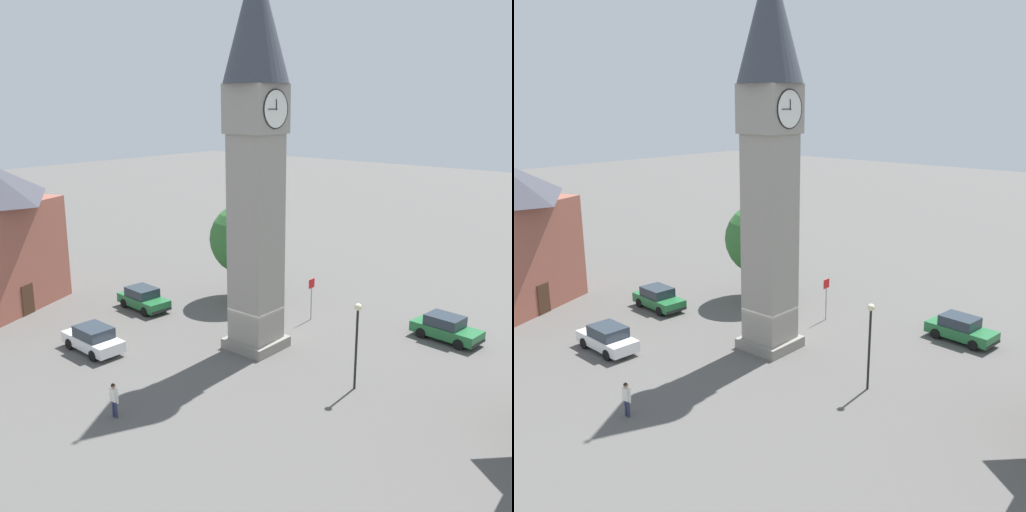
{
  "view_description": "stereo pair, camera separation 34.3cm",
  "coord_description": "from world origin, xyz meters",
  "views": [
    {
      "loc": [
        24.75,
        20.75,
        14.09
      ],
      "look_at": [
        0.0,
        0.0,
        5.55
      ],
      "focal_mm": 41.4,
      "sensor_mm": 36.0,
      "label": 1
    },
    {
      "loc": [
        24.53,
        21.02,
        14.09
      ],
      "look_at": [
        0.0,
        0.0,
        5.55
      ],
      "focal_mm": 41.4,
      "sensor_mm": 36.0,
      "label": 2
    }
  ],
  "objects": [
    {
      "name": "car_silver_kerb",
      "position": [
        6.51,
        -6.84,
        0.76
      ],
      "size": [
        1.95,
        4.2,
        1.53
      ],
      "color": "white",
      "rests_on": "ground"
    },
    {
      "name": "clock_tower",
      "position": [
        0.0,
        0.0,
        12.69
      ],
      "size": [
        3.55,
        3.55,
        21.66
      ],
      "color": "gray",
      "rests_on": "ground"
    },
    {
      "name": "pedestrian",
      "position": [
        10.28,
        0.16,
        1.01
      ],
      "size": [
        0.23,
        0.56,
        1.69
      ],
      "color": "#2D3351",
      "rests_on": "ground"
    },
    {
      "name": "car_red_corner",
      "position": [
        -8.21,
        8.14,
        0.76
      ],
      "size": [
        2.14,
        4.28,
        1.53
      ],
      "color": "#236B38",
      "rests_on": "ground"
    },
    {
      "name": "ground_plane",
      "position": [
        0.0,
        0.0,
        0.0
      ],
      "size": [
        200.0,
        200.0,
        0.0
      ],
      "primitive_type": "plane",
      "color": "#565451"
    },
    {
      "name": "car_blue_kerb",
      "position": [
        0.01,
        -10.22,
        0.76
      ],
      "size": [
        2.07,
        4.25,
        1.53
      ],
      "color": "#236B38",
      "rests_on": "ground"
    },
    {
      "name": "tree",
      "position": [
        -6.39,
        -6.31,
        4.47
      ],
      "size": [
        5.22,
        5.22,
        7.09
      ],
      "color": "brown",
      "rests_on": "ground"
    },
    {
      "name": "road_sign",
      "position": [
        -5.8,
        -0.1,
        1.9
      ],
      "size": [
        0.6,
        0.07,
        2.8
      ],
      "color": "gray",
      "rests_on": "ground"
    },
    {
      "name": "lamp_post",
      "position": [
        0.8,
        7.16,
        3.08
      ],
      "size": [
        0.36,
        0.36,
        4.54
      ],
      "color": "black",
      "rests_on": "ground"
    }
  ]
}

